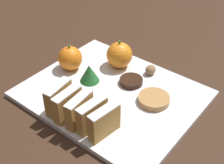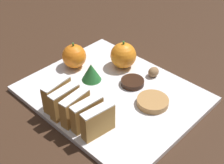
# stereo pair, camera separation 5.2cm
# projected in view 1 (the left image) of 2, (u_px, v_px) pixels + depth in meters

# --- Properties ---
(ground_plane) EXTENTS (6.00, 6.00, 0.00)m
(ground_plane) POSITION_uv_depth(u_px,v_px,m) (112.00, 96.00, 0.75)
(ground_plane) COLOR #382316
(serving_platter) EXTENTS (0.32, 0.40, 0.01)m
(serving_platter) POSITION_uv_depth(u_px,v_px,m) (112.00, 94.00, 0.74)
(serving_platter) COLOR white
(serving_platter) RESTS_ON ground_plane
(stollen_slice_front) EXTENTS (0.07, 0.03, 0.06)m
(stollen_slice_front) POSITION_uv_depth(u_px,v_px,m) (104.00, 122.00, 0.61)
(stollen_slice_front) COLOR #B28442
(stollen_slice_front) RESTS_ON serving_platter
(stollen_slice_second) EXTENTS (0.07, 0.03, 0.06)m
(stollen_slice_second) POSITION_uv_depth(u_px,v_px,m) (92.00, 115.00, 0.63)
(stollen_slice_second) COLOR #B28442
(stollen_slice_second) RESTS_ON serving_platter
(stollen_slice_third) EXTENTS (0.07, 0.03, 0.06)m
(stollen_slice_third) POSITION_uv_depth(u_px,v_px,m) (79.00, 110.00, 0.64)
(stollen_slice_third) COLOR #B28442
(stollen_slice_third) RESTS_ON serving_platter
(stollen_slice_fourth) EXTENTS (0.07, 0.02, 0.06)m
(stollen_slice_fourth) POSITION_uv_depth(u_px,v_px,m) (68.00, 104.00, 0.66)
(stollen_slice_fourth) COLOR #B28442
(stollen_slice_fourth) RESTS_ON serving_platter
(stollen_slice_fifth) EXTENTS (0.07, 0.03, 0.06)m
(stollen_slice_fifth) POSITION_uv_depth(u_px,v_px,m) (59.00, 97.00, 0.67)
(stollen_slice_fifth) COLOR #B28442
(stollen_slice_fifth) RESTS_ON serving_platter
(orange_near) EXTENTS (0.07, 0.07, 0.08)m
(orange_near) POSITION_uv_depth(u_px,v_px,m) (119.00, 55.00, 0.81)
(orange_near) COLOR orange
(orange_near) RESTS_ON serving_platter
(orange_far) EXTENTS (0.06, 0.06, 0.07)m
(orange_far) POSITION_uv_depth(u_px,v_px,m) (70.00, 58.00, 0.80)
(orange_far) COLOR orange
(orange_far) RESTS_ON serving_platter
(walnut) EXTENTS (0.03, 0.02, 0.02)m
(walnut) POSITION_uv_depth(u_px,v_px,m) (151.00, 70.00, 0.79)
(walnut) COLOR #8E6B47
(walnut) RESTS_ON serving_platter
(chocolate_cookie) EXTENTS (0.06, 0.06, 0.01)m
(chocolate_cookie) POSITION_uv_depth(u_px,v_px,m) (131.00, 81.00, 0.76)
(chocolate_cookie) COLOR black
(chocolate_cookie) RESTS_ON serving_platter
(gingerbread_cookie) EXTENTS (0.07, 0.07, 0.01)m
(gingerbread_cookie) POSITION_uv_depth(u_px,v_px,m) (154.00, 99.00, 0.71)
(gingerbread_cookie) COLOR #B27F47
(gingerbread_cookie) RESTS_ON serving_platter
(evergreen_sprig) EXTENTS (0.05, 0.05, 0.05)m
(evergreen_sprig) POSITION_uv_depth(u_px,v_px,m) (90.00, 73.00, 0.76)
(evergreen_sprig) COLOR #23662D
(evergreen_sprig) RESTS_ON serving_platter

